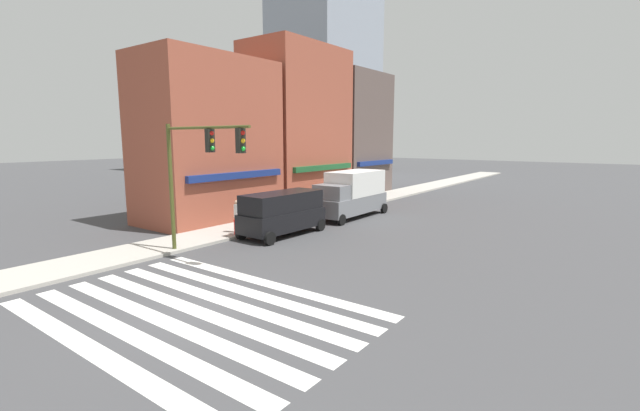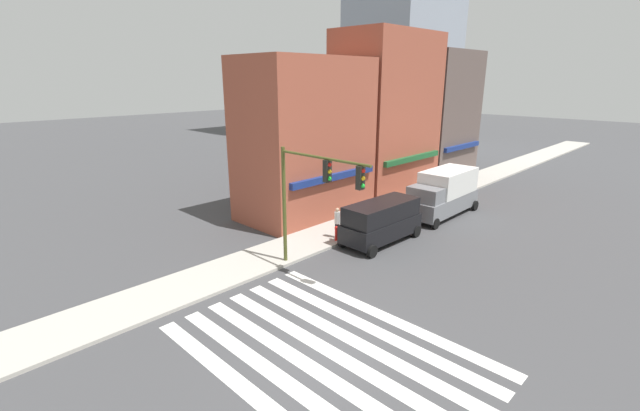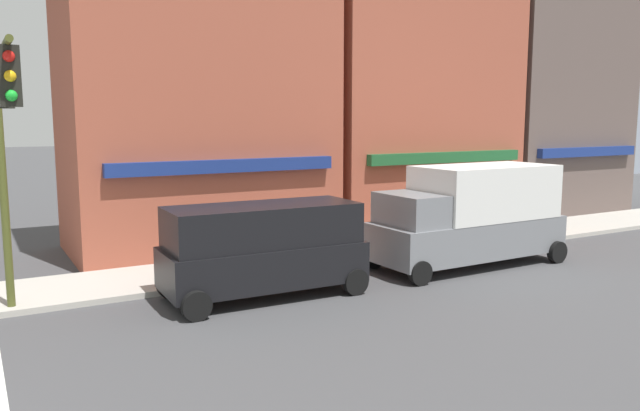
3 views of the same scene
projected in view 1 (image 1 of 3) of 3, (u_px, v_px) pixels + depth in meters
The scene contains 11 objects.
ground_plane at pixel (194, 310), 13.07m from camera, with size 200.00×200.00×0.00m, color #424244.
sidewalk_left at pixel (79, 265), 17.48m from camera, with size 120.00×3.00×0.15m.
crosswalk_stripes at pixel (194, 310), 13.07m from camera, with size 6.78×10.80×0.01m.
storefront_row at pixel (294, 133), 33.58m from camera, with size 24.80×5.30×12.26m.
traffic_signal at pixel (197, 161), 18.00m from camera, with size 0.32×5.23×5.83m.
van_black at pixel (283, 212), 23.07m from camera, with size 5.06×2.22×2.34m.
box_truck_grey at pixel (351, 193), 28.48m from camera, with size 6.23×2.42×3.04m.
pedestrian_white_shirt at pixel (237, 216), 23.07m from camera, with size 0.32×0.32×1.77m.
pedestrian_grey_coat at pixel (337, 193), 32.74m from camera, with size 0.32×0.32×1.77m.
pedestrian_orange_vest at pixel (343, 194), 32.22m from camera, with size 0.32×0.32×1.77m.
fire_hydrant at pixel (236, 226), 22.73m from camera, with size 0.24×0.24×0.84m.
Camera 1 is at (-7.66, -10.50, 5.18)m, focal length 24.00 mm.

